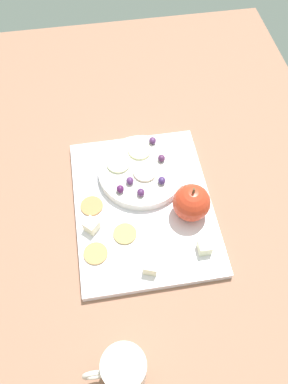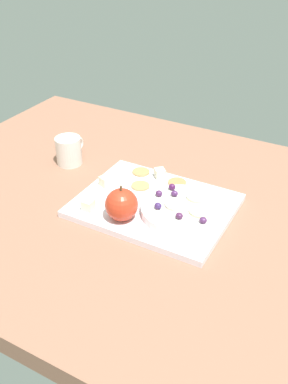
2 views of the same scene
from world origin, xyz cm
name	(u,v)px [view 1 (image 1 of 2)]	position (x,y,z in cm)	size (l,w,h in cm)	color
table	(140,219)	(0.00, 0.00, 2.37)	(134.22, 94.05, 4.73)	#986750
platter	(143,205)	(-1.28, 0.90, 5.52)	(36.21, 28.16, 1.58)	white
serving_dish	(142,171)	(-8.75, 1.80, 7.33)	(18.71, 18.71, 2.04)	white
apple_whole	(191,203)	(2.32, 9.96, 10.06)	(7.49, 7.49, 7.49)	red
apple_stem	(194,191)	(2.32, 9.96, 14.41)	(0.50, 0.50, 1.20)	brown
cheese_cube_0	(91,226)	(2.90, -10.08, 7.57)	(2.51, 2.51, 2.51)	#F9F0CC
cheese_cube_1	(150,267)	(13.21, -0.09, 7.57)	(2.51, 2.51, 2.51)	#F9EBC0
cheese_cube_2	(205,247)	(10.95, 10.82, 7.57)	(2.51, 2.51, 2.51)	#EBEBC2
cracker_0	(96,253)	(8.44, -9.90, 6.51)	(4.65, 4.65, 0.40)	tan
cracker_1	(92,206)	(-2.28, -9.69, 6.51)	(4.65, 4.65, 0.40)	#B8814D
cracker_2	(125,234)	(5.17, -3.79, 6.51)	(4.65, 4.65, 0.40)	tan
grape_0	(161,158)	(-10.23, 6.34, 9.08)	(1.70, 1.53, 1.46)	#50264D
grape_1	(141,192)	(-2.29, 0.59, 9.10)	(1.70, 1.53, 1.49)	#4D2657
grape_2	(153,141)	(-15.43, 5.30, 9.07)	(1.70, 1.53, 1.42)	#552C5E
grape_3	(120,189)	(-3.76, -3.45, 9.14)	(1.70, 1.53, 1.56)	#4E1B4E
grape_4	(162,181)	(-4.46, 5.31, 9.14)	(1.70, 1.53, 1.56)	#412963
grape_5	(130,181)	(-5.50, -1.20, 9.07)	(1.70, 1.53, 1.44)	#522A61
apple_slice_0	(118,164)	(-10.56, -2.98, 8.66)	(4.93, 4.93, 0.60)	beige
apple_slice_1	(140,151)	(-13.38, 2.08, 8.66)	(4.93, 4.93, 0.60)	beige
apple_slice_2	(145,172)	(-7.46, 2.27, 8.66)	(4.93, 4.93, 0.60)	beige
cup	(123,370)	(29.99, -7.31, 8.66)	(7.10, 10.30, 7.87)	white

